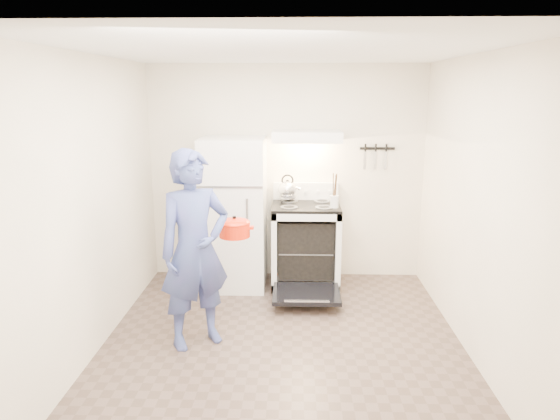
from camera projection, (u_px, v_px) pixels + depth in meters
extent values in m
plane|color=brown|center=(282.00, 346.00, 4.41)|extent=(3.60, 3.60, 0.00)
cube|color=#EFE2C9|center=(286.00, 173.00, 5.86)|extent=(3.20, 0.02, 2.50)
cube|color=white|center=(234.00, 213.00, 5.63)|extent=(0.70, 0.70, 1.70)
cube|color=white|center=(306.00, 246.00, 5.72)|extent=(0.76, 0.65, 0.92)
cube|color=black|center=(306.00, 206.00, 5.61)|extent=(0.76, 0.65, 0.03)
cube|color=white|center=(306.00, 191.00, 5.86)|extent=(0.76, 0.07, 0.20)
cube|color=black|center=(306.00, 294.00, 5.22)|extent=(0.70, 0.54, 0.04)
cube|color=slate|center=(306.00, 248.00, 5.73)|extent=(0.60, 0.52, 0.01)
cube|color=white|center=(307.00, 136.00, 5.50)|extent=(0.76, 0.50, 0.12)
cube|color=black|center=(377.00, 148.00, 5.75)|extent=(0.40, 0.02, 0.03)
cylinder|color=#8A674A|center=(299.00, 247.00, 5.72)|extent=(0.29, 0.29, 0.02)
cylinder|color=silver|center=(334.00, 202.00, 5.33)|extent=(0.10, 0.10, 0.13)
imported|color=navy|center=(195.00, 250.00, 4.28)|extent=(0.76, 0.70, 1.74)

